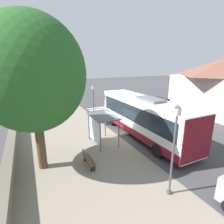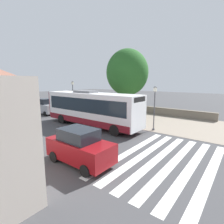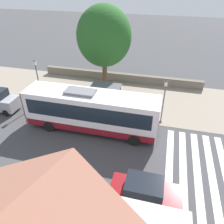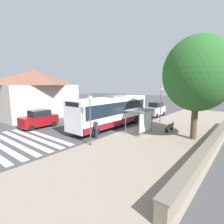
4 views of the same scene
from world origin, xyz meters
name	(u,v)px [view 1 (image 1 of 4)]	position (x,y,z in m)	size (l,w,h in m)	color
ground_plane	(123,139)	(0.00, 0.00, 0.00)	(120.00, 120.00, 0.00)	#424244
sidewalk_plaza	(72,150)	(-4.50, 0.00, 0.01)	(9.00, 44.00, 0.02)	gray
crosswalk_stripes	(122,109)	(5.00, 8.96, 0.00)	(9.00, 5.25, 0.01)	silver
stone_wall	(10,156)	(-8.55, 0.00, 0.51)	(0.60, 20.00, 1.00)	slate
background_building	(221,86)	(15.34, 1.71, 3.61)	(8.21, 10.96, 7.02)	beige
bus	(143,116)	(1.94, -0.21, 1.91)	(2.67, 11.23, 3.69)	white
bus_shelter	(101,120)	(-2.01, 0.02, 2.03)	(1.84, 2.89, 2.43)	#515459
pedestrian	(107,115)	(0.35, 3.99, 1.05)	(0.34, 0.24, 1.78)	#2D3347
bench	(88,160)	(-4.03, -2.62, 0.48)	(0.40, 1.67, 0.88)	brown
street_lamp_near	(93,100)	(-0.58, 5.60, 2.50)	(0.28, 0.28, 4.21)	#4C4C51
street_lamp_far	(174,144)	(-1.13, -6.79, 2.76)	(0.28, 0.28, 4.68)	#4C4C51
shade_tree	(32,75)	(-6.66, -1.46, 5.83)	(5.93, 5.93, 9.11)	brown
parked_car_far_lane	(159,106)	(8.34, 5.18, 0.98)	(1.93, 4.05, 2.03)	maroon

